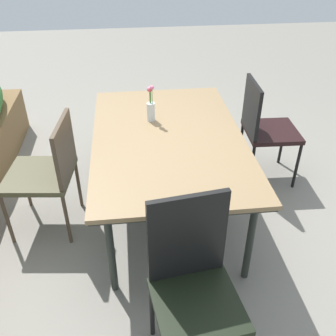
{
  "coord_description": "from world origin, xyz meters",
  "views": [
    {
      "loc": [
        -2.57,
        0.27,
        2.13
      ],
      "look_at": [
        -0.09,
        -0.02,
        0.43
      ],
      "focal_mm": 40.67,
      "sensor_mm": 36.0,
      "label": 1
    }
  ],
  "objects": [
    {
      "name": "chair_end_left",
      "position": [
        -1.31,
        -0.01,
        0.57
      ],
      "size": [
        0.49,
        0.49,
        1.02
      ],
      "rotation": [
        0.0,
        0.0,
        1.71
      ],
      "color": "black",
      "rests_on": "ground"
    },
    {
      "name": "flower_vase",
      "position": [
        0.19,
        0.09,
        0.84
      ],
      "size": [
        0.07,
        0.07,
        0.3
      ],
      "color": "silver",
      "rests_on": "dining_table"
    },
    {
      "name": "dining_table",
      "position": [
        -0.09,
        -0.02,
        0.67
      ],
      "size": [
        1.77,
        1.13,
        0.72
      ],
      "color": "#8C704C",
      "rests_on": "ground"
    },
    {
      "name": "chair_near_right",
      "position": [
        0.31,
        -0.92,
        0.55
      ],
      "size": [
        0.47,
        0.47,
        0.95
      ],
      "rotation": [
        0.0,
        0.0,
        3.1
      ],
      "color": "black",
      "rests_on": "ground"
    },
    {
      "name": "chair_far_side",
      "position": [
        -0.15,
        0.89,
        0.53
      ],
      "size": [
        0.53,
        0.53,
        0.92
      ],
      "rotation": [
        0.0,
        0.0,
        -0.11
      ],
      "color": "#4D4830",
      "rests_on": "ground"
    },
    {
      "name": "ground_plane",
      "position": [
        0.0,
        0.0,
        0.0
      ],
      "size": [
        12.0,
        12.0,
        0.0
      ],
      "primitive_type": "plane",
      "color": "gray"
    },
    {
      "name": "potted_plant",
      "position": [
        1.3,
        0.23,
        0.24
      ],
      "size": [
        0.29,
        0.29,
        0.46
      ],
      "color": "gray",
      "rests_on": "ground"
    }
  ]
}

